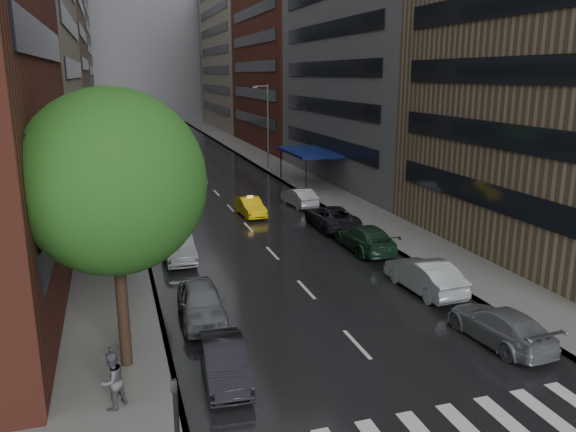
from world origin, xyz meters
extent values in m
plane|color=gray|center=(0.00, 0.00, 0.00)|extent=(220.00, 220.00, 0.00)
cube|color=black|center=(0.00, 50.00, 0.01)|extent=(14.00, 140.00, 0.01)
cube|color=gray|center=(-9.00, 50.00, 0.07)|extent=(4.00, 140.00, 0.15)
cube|color=gray|center=(9.00, 50.00, 0.07)|extent=(4.00, 140.00, 0.15)
cube|color=silver|center=(0.90, -2.00, 0.01)|extent=(0.55, 2.80, 0.01)
cube|color=silver|center=(2.30, -2.00, 0.01)|extent=(0.55, 2.80, 0.01)
cube|color=silver|center=(3.70, -2.00, 0.01)|extent=(0.55, 2.80, 0.01)
cube|color=#937A5B|center=(-15.00, 64.00, 11.00)|extent=(8.00, 28.00, 22.00)
cube|color=slate|center=(-15.00, 94.00, 19.00)|extent=(8.00, 32.00, 38.00)
cube|color=slate|center=(15.00, 36.00, 12.00)|extent=(8.00, 28.00, 24.00)
cube|color=maroon|center=(15.00, 64.00, 18.00)|extent=(8.00, 28.00, 36.00)
cube|color=gray|center=(15.00, 94.00, 14.00)|extent=(8.00, 32.00, 28.00)
cube|color=slate|center=(0.00, 118.00, 16.00)|extent=(40.00, 14.00, 32.00)
cylinder|color=#382619|center=(-8.60, 4.85, 2.71)|extent=(0.40, 0.40, 5.42)
sphere|color=#1E5116|center=(-8.60, 4.85, 6.78)|extent=(6.19, 6.19, 6.19)
cylinder|color=#382619|center=(-8.60, 17.78, 2.37)|extent=(0.40, 0.40, 4.74)
sphere|color=#1E5116|center=(-8.60, 17.78, 5.93)|extent=(5.42, 5.42, 5.42)
cylinder|color=#382619|center=(-8.60, 32.79, 2.02)|extent=(0.40, 0.40, 4.05)
sphere|color=#1E5116|center=(-8.60, 32.79, 5.06)|extent=(4.63, 4.63, 4.63)
imported|color=yellow|center=(0.91, 25.18, 0.68)|extent=(1.66, 4.21, 1.36)
imported|color=black|center=(-5.40, 3.00, 0.68)|extent=(1.72, 4.19, 1.35)
imported|color=slate|center=(-5.40, 8.11, 0.79)|extent=(2.01, 4.68, 1.57)
imported|color=slate|center=(-5.40, 16.45, 0.77)|extent=(1.64, 4.66, 1.53)
imported|color=gray|center=(-5.40, 21.49, 0.66)|extent=(1.77, 4.12, 1.32)
imported|color=#A09FA4|center=(-5.40, 28.61, 0.66)|extent=(1.71, 4.13, 1.33)
imported|color=#999CA2|center=(-5.40, 33.66, 0.67)|extent=(2.39, 4.87, 1.33)
imported|color=#0E1744|center=(-5.40, 39.20, 0.69)|extent=(2.06, 4.81, 1.38)
imported|color=slate|center=(5.40, 2.54, 0.70)|extent=(2.32, 4.97, 1.40)
imported|color=#A6ACAF|center=(5.40, 8.13, 0.81)|extent=(1.98, 4.97, 1.61)
imported|color=#183623|center=(5.40, 14.85, 0.78)|extent=(2.19, 5.36, 1.55)
imported|color=black|center=(5.40, 20.25, 0.76)|extent=(2.61, 5.51, 1.52)
imported|color=#ACB0B6|center=(5.40, 27.13, 0.72)|extent=(1.91, 4.47, 1.43)
imported|color=#545359|center=(-9.08, 2.15, 1.08)|extent=(1.14, 1.13, 1.86)
imported|color=black|center=(-9.08, 2.15, 1.80)|extent=(0.96, 0.98, 0.88)
imported|color=black|center=(-7.60, -2.73, 3.15)|extent=(0.18, 0.15, 0.90)
cylinder|color=gray|center=(-7.80, 30.00, 4.65)|extent=(0.18, 0.18, 9.00)
cube|color=gray|center=(-6.40, 30.00, 8.85)|extent=(0.50, 0.22, 0.16)
cylinder|color=gray|center=(7.80, 45.00, 4.65)|extent=(0.18, 0.18, 9.00)
cube|color=gray|center=(6.40, 45.00, 8.85)|extent=(0.50, 0.22, 0.16)
cube|color=navy|center=(9.00, 35.00, 3.15)|extent=(4.00, 8.00, 0.25)
cylinder|color=black|center=(7.40, 31.20, 1.65)|extent=(0.12, 0.12, 3.00)
cylinder|color=black|center=(7.40, 38.80, 1.65)|extent=(0.12, 0.12, 3.00)
camera|label=1|loc=(-8.55, -14.21, 10.23)|focal=35.00mm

